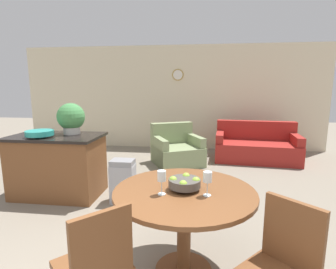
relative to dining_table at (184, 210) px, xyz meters
The scene contains 13 objects.
wall_back 5.02m from the dining_table, 98.05° to the left, with size 8.00×0.09×2.70m.
dining_table is the anchor object (origin of this frame).
dining_chair_near_left 0.84m from the dining_table, 128.81° to the right, with size 0.59×0.59×0.92m.
dining_chair_near_right 0.84m from the dining_table, 38.81° to the right, with size 0.59×0.59×0.92m.
fruit_bowl 0.24m from the dining_table, 73.73° to the right, with size 0.27×0.27×0.12m.
wine_glass_left 0.38m from the dining_table, 146.54° to the right, with size 0.07×0.07×0.20m.
wine_glass_right 0.38m from the dining_table, 27.21° to the right, with size 0.07×0.07×0.20m.
kitchen_island 2.49m from the dining_table, 143.34° to the left, with size 1.32×0.79×0.93m.
teal_bowl 2.55m from the dining_table, 148.32° to the left, with size 0.38×0.38×0.10m.
potted_plant 2.51m from the dining_table, 138.08° to the left, with size 0.41×0.41×0.47m.
trash_bin 1.69m from the dining_table, 125.07° to the left, with size 0.33×0.25×0.62m.
couch 4.14m from the dining_table, 70.59° to the left, with size 1.85×1.11×0.85m.
armchair 3.41m from the dining_table, 96.48° to the left, with size 1.24×1.24×0.85m.
Camera 1 is at (0.82, -1.04, 1.62)m, focal length 28.00 mm.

